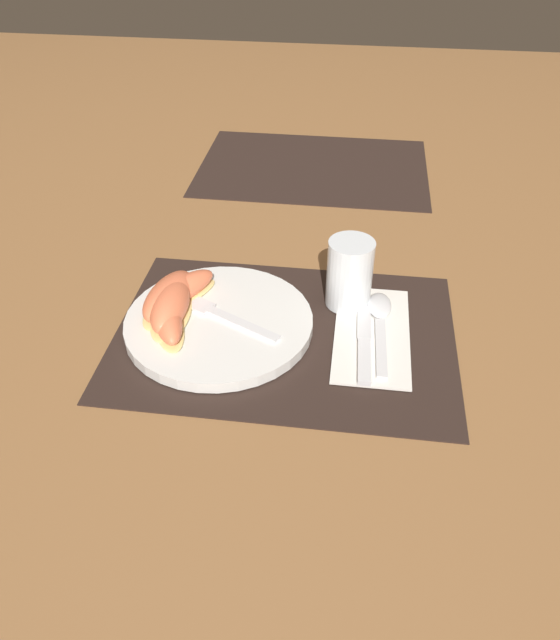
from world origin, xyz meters
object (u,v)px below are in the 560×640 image
juice_glass (349,277)px  spoon (380,316)px  citrus_wedge_2 (171,307)px  citrus_wedge_3 (167,317)px  fork (214,312)px  citrus_wedge_1 (169,298)px  plate (219,324)px  knife (364,332)px  citrus_wedge_0 (180,292)px

juice_glass → spoon: bearing=-38.2°
citrus_wedge_2 → citrus_wedge_3: citrus_wedge_2 is taller
fork → citrus_wedge_1: (-0.06, 0.00, 0.02)m
citrus_wedge_2 → juice_glass: bearing=20.7°
juice_glass → plate: bearing=-154.0°
spoon → citrus_wedge_2: (-0.29, -0.05, 0.03)m
spoon → citrus_wedge_1: 0.30m
knife → citrus_wedge_0: citrus_wedge_0 is taller
spoon → fork: (-0.23, -0.03, 0.01)m
fork → citrus_wedge_0: citrus_wedge_0 is taller
plate → fork: 0.02m
plate → citrus_wedge_2: (-0.06, -0.01, 0.03)m
plate → citrus_wedge_3: citrus_wedge_3 is taller
spoon → citrus_wedge_3: 0.30m
knife → citrus_wedge_3: bearing=-172.9°
citrus_wedge_0 → citrus_wedge_2: 0.04m
knife → citrus_wedge_2: 0.27m
citrus_wedge_2 → citrus_wedge_3: size_ratio=0.91×
plate → juice_glass: bearing=26.0°
spoon → citrus_wedge_1: (-0.29, -0.03, 0.03)m
citrus_wedge_0 → plate: bearing=-30.2°
fork → spoon: bearing=8.7°
fork → juice_glass: bearing=21.6°
knife → fork: 0.21m
plate → citrus_wedge_1: citrus_wedge_1 is taller
fork → citrus_wedge_3: size_ratio=1.30×
juice_glass → citrus_wedge_2: juice_glass is taller
juice_glass → citrus_wedge_1: size_ratio=0.79×
fork → citrus_wedge_2: bearing=-162.1°
juice_glass → fork: 0.20m
knife → citrus_wedge_0: bearing=174.4°
citrus_wedge_0 → citrus_wedge_3: same height
plate → spoon: 0.23m
juice_glass → citrus_wedge_1: juice_glass is taller
juice_glass → knife: 0.09m
plate → spoon: (0.22, 0.05, -0.00)m
knife → spoon: size_ratio=1.20×
knife → citrus_wedge_2: citrus_wedge_2 is taller
spoon → citrus_wedge_1: citrus_wedge_1 is taller
juice_glass → citrus_wedge_2: 0.25m
plate → citrus_wedge_3: bearing=-161.1°
citrus_wedge_0 → citrus_wedge_3: bearing=-92.3°
plate → juice_glass: juice_glass is taller
plate → spoon: plate is taller
citrus_wedge_1 → juice_glass: bearing=15.4°
plate → knife: size_ratio=1.20×
citrus_wedge_1 → citrus_wedge_3: (0.01, -0.04, -0.00)m
citrus_wedge_1 → citrus_wedge_2: size_ratio=1.07×
knife → spoon: (0.02, 0.04, 0.00)m
plate → spoon: bearing=12.2°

